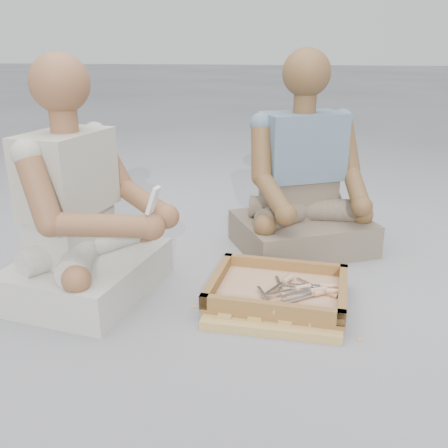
% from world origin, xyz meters
% --- Properties ---
extents(ground, '(60.00, 60.00, 0.00)m').
position_xyz_m(ground, '(0.00, 0.00, 0.00)').
color(ground, '#99999E').
rests_on(ground, ground).
extents(carved_panel, '(0.54, 0.37, 0.04)m').
position_xyz_m(carved_panel, '(0.26, 0.02, 0.02)').
color(carved_panel, '#A3803F').
rests_on(carved_panel, ground).
extents(tool_tray, '(0.59, 0.48, 0.07)m').
position_xyz_m(tool_tray, '(0.27, 0.12, 0.06)').
color(tool_tray, brown).
rests_on(tool_tray, carved_panel).
extents(chisel_0, '(0.22, 0.03, 0.02)m').
position_xyz_m(chisel_0, '(0.48, 0.11, 0.08)').
color(chisel_0, silver).
rests_on(chisel_0, tool_tray).
extents(chisel_1, '(0.22, 0.03, 0.02)m').
position_xyz_m(chisel_1, '(0.45, 0.17, 0.07)').
color(chisel_1, silver).
rests_on(chisel_1, tool_tray).
extents(chisel_2, '(0.07, 0.22, 0.02)m').
position_xyz_m(chisel_2, '(0.29, 0.08, 0.07)').
color(chisel_2, silver).
rests_on(chisel_2, tool_tray).
extents(chisel_3, '(0.18, 0.16, 0.02)m').
position_xyz_m(chisel_3, '(0.47, 0.13, 0.07)').
color(chisel_3, silver).
rests_on(chisel_3, tool_tray).
extents(chisel_4, '(0.12, 0.20, 0.02)m').
position_xyz_m(chisel_4, '(0.30, 0.18, 0.08)').
color(chisel_4, silver).
rests_on(chisel_4, tool_tray).
extents(chisel_5, '(0.20, 0.12, 0.02)m').
position_xyz_m(chisel_5, '(0.41, 0.10, 0.08)').
color(chisel_5, silver).
rests_on(chisel_5, tool_tray).
extents(chisel_6, '(0.10, 0.21, 0.02)m').
position_xyz_m(chisel_6, '(0.25, -0.04, 0.08)').
color(chisel_6, silver).
rests_on(chisel_6, tool_tray).
extents(chisel_7, '(0.19, 0.15, 0.02)m').
position_xyz_m(chisel_7, '(0.43, 0.09, 0.07)').
color(chisel_7, silver).
rests_on(chisel_7, tool_tray).
extents(chisel_8, '(0.20, 0.13, 0.02)m').
position_xyz_m(chisel_8, '(0.35, 0.12, 0.08)').
color(chisel_8, silver).
rests_on(chisel_8, tool_tray).
extents(wood_chip_0, '(0.02, 0.02, 0.00)m').
position_xyz_m(wood_chip_0, '(0.28, 0.07, 0.00)').
color(wood_chip_0, tan).
rests_on(wood_chip_0, ground).
extents(wood_chip_1, '(0.02, 0.02, 0.00)m').
position_xyz_m(wood_chip_1, '(0.35, 0.10, 0.00)').
color(wood_chip_1, tan).
rests_on(wood_chip_1, ground).
extents(wood_chip_2, '(0.02, 0.02, 0.00)m').
position_xyz_m(wood_chip_2, '(0.13, -0.11, 0.00)').
color(wood_chip_2, tan).
rests_on(wood_chip_2, ground).
extents(wood_chip_3, '(0.02, 0.02, 0.00)m').
position_xyz_m(wood_chip_3, '(0.13, 0.37, 0.00)').
color(wood_chip_3, tan).
rests_on(wood_chip_3, ground).
extents(wood_chip_4, '(0.02, 0.02, 0.00)m').
position_xyz_m(wood_chip_4, '(0.06, 0.43, 0.00)').
color(wood_chip_4, tan).
rests_on(wood_chip_4, ground).
extents(wood_chip_5, '(0.02, 0.02, 0.00)m').
position_xyz_m(wood_chip_5, '(0.24, 0.33, 0.00)').
color(wood_chip_5, tan).
rests_on(wood_chip_5, ground).
extents(wood_chip_6, '(0.02, 0.02, 0.00)m').
position_xyz_m(wood_chip_6, '(0.52, 0.37, 0.00)').
color(wood_chip_6, tan).
rests_on(wood_chip_6, ground).
extents(wood_chip_7, '(0.02, 0.02, 0.00)m').
position_xyz_m(wood_chip_7, '(0.02, -0.04, 0.00)').
color(wood_chip_7, tan).
rests_on(wood_chip_7, ground).
extents(wood_chip_8, '(0.02, 0.02, 0.00)m').
position_xyz_m(wood_chip_8, '(0.59, -0.11, 0.00)').
color(wood_chip_8, tan).
rests_on(wood_chip_8, ground).
extents(wood_chip_9, '(0.02, 0.02, 0.00)m').
position_xyz_m(wood_chip_9, '(0.30, 0.24, 0.00)').
color(wood_chip_9, tan).
rests_on(wood_chip_9, ground).
extents(wood_chip_10, '(0.02, 0.02, 0.00)m').
position_xyz_m(wood_chip_10, '(0.04, -0.05, 0.00)').
color(wood_chip_10, tan).
rests_on(wood_chip_10, ground).
extents(wood_chip_11, '(0.02, 0.02, 0.00)m').
position_xyz_m(wood_chip_11, '(-0.03, 0.47, 0.00)').
color(wood_chip_11, tan).
rests_on(wood_chip_11, ground).
extents(wood_chip_12, '(0.02, 0.02, 0.00)m').
position_xyz_m(wood_chip_12, '(0.07, 0.30, 0.00)').
color(wood_chip_12, tan).
rests_on(wood_chip_12, ground).
extents(wood_chip_13, '(0.02, 0.02, 0.00)m').
position_xyz_m(wood_chip_13, '(-0.07, 0.03, 0.00)').
color(wood_chip_13, tan).
rests_on(wood_chip_13, ground).
extents(wood_chip_14, '(0.02, 0.02, 0.00)m').
position_xyz_m(wood_chip_14, '(0.16, 0.34, 0.00)').
color(wood_chip_14, tan).
rests_on(wood_chip_14, ground).
extents(craftsman, '(0.71, 0.71, 1.00)m').
position_xyz_m(craftsman, '(-0.56, 0.09, 0.34)').
color(craftsman, beige).
rests_on(craftsman, ground).
extents(companion, '(0.81, 0.76, 1.01)m').
position_xyz_m(companion, '(0.34, 0.77, 0.34)').
color(companion, '#766455').
rests_on(companion, ground).
extents(mobile_phone, '(0.06, 0.05, 0.11)m').
position_xyz_m(mobile_phone, '(-0.20, -0.03, 0.47)').
color(mobile_phone, white).
rests_on(mobile_phone, craftsman).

